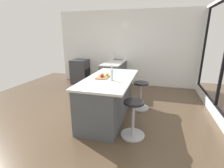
{
  "coord_description": "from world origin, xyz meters",
  "views": [
    {
      "loc": [
        3.14,
        1.14,
        1.79
      ],
      "look_at": [
        -0.15,
        0.23,
        0.78
      ],
      "focal_mm": 26.47,
      "sensor_mm": 36.0,
      "label": 1
    }
  ],
  "objects_px": {
    "apple_yellow": "(107,74)",
    "water_bottle": "(112,75)",
    "stool_by_window": "(140,96)",
    "stool_middle": "(133,120)",
    "apple_green": "(102,75)",
    "kitchen_island": "(108,97)",
    "apple_red": "(102,76)",
    "oven_range": "(80,71)",
    "cutting_board": "(103,77)"
  },
  "relations": [
    {
      "from": "apple_yellow",
      "to": "water_bottle",
      "type": "relative_size",
      "value": 0.23
    },
    {
      "from": "stool_by_window",
      "to": "stool_middle",
      "type": "relative_size",
      "value": 1.0
    },
    {
      "from": "apple_green",
      "to": "stool_by_window",
      "type": "bearing_deg",
      "value": 128.98
    },
    {
      "from": "stool_middle",
      "to": "apple_yellow",
      "type": "relative_size",
      "value": 9.46
    },
    {
      "from": "kitchen_island",
      "to": "stool_middle",
      "type": "relative_size",
      "value": 2.88
    },
    {
      "from": "apple_red",
      "to": "apple_yellow",
      "type": "distance_m",
      "value": 0.17
    },
    {
      "from": "oven_range",
      "to": "apple_red",
      "type": "bearing_deg",
      "value": 34.86
    },
    {
      "from": "kitchen_island",
      "to": "stool_middle",
      "type": "distance_m",
      "value": 0.92
    },
    {
      "from": "stool_middle",
      "to": "apple_red",
      "type": "distance_m",
      "value": 1.13
    },
    {
      "from": "stool_by_window",
      "to": "cutting_board",
      "type": "height_order",
      "value": "cutting_board"
    },
    {
      "from": "water_bottle",
      "to": "cutting_board",
      "type": "bearing_deg",
      "value": -124.09
    },
    {
      "from": "oven_range",
      "to": "kitchen_island",
      "type": "distance_m",
      "value": 3.01
    },
    {
      "from": "stool_by_window",
      "to": "cutting_board",
      "type": "xyz_separation_m",
      "value": [
        0.66,
        -0.76,
        0.6
      ]
    },
    {
      "from": "stool_middle",
      "to": "water_bottle",
      "type": "bearing_deg",
      "value": -128.65
    },
    {
      "from": "stool_by_window",
      "to": "apple_green",
      "type": "xyz_separation_m",
      "value": [
        0.63,
        -0.78,
        0.65
      ]
    },
    {
      "from": "apple_green",
      "to": "apple_yellow",
      "type": "height_order",
      "value": "apple_green"
    },
    {
      "from": "stool_middle",
      "to": "apple_yellow",
      "type": "distance_m",
      "value": 1.17
    },
    {
      "from": "kitchen_island",
      "to": "water_bottle",
      "type": "bearing_deg",
      "value": 35.91
    },
    {
      "from": "oven_range",
      "to": "apple_yellow",
      "type": "distance_m",
      "value": 2.98
    },
    {
      "from": "cutting_board",
      "to": "kitchen_island",
      "type": "bearing_deg",
      "value": 111.77
    },
    {
      "from": "kitchen_island",
      "to": "apple_yellow",
      "type": "relative_size",
      "value": 27.22
    },
    {
      "from": "kitchen_island",
      "to": "water_bottle",
      "type": "distance_m",
      "value": 0.63
    },
    {
      "from": "kitchen_island",
      "to": "apple_green",
      "type": "distance_m",
      "value": 0.52
    },
    {
      "from": "oven_range",
      "to": "stool_by_window",
      "type": "xyz_separation_m",
      "value": [
        1.77,
        2.49,
        -0.13
      ]
    },
    {
      "from": "water_bottle",
      "to": "apple_green",
      "type": "bearing_deg",
      "value": -126.6
    },
    {
      "from": "stool_middle",
      "to": "water_bottle",
      "type": "xyz_separation_m",
      "value": [
        -0.41,
        -0.51,
        0.71
      ]
    },
    {
      "from": "kitchen_island",
      "to": "stool_by_window",
      "type": "relative_size",
      "value": 2.88
    },
    {
      "from": "oven_range",
      "to": "cutting_board",
      "type": "relative_size",
      "value": 2.49
    },
    {
      "from": "stool_middle",
      "to": "water_bottle",
      "type": "distance_m",
      "value": 0.97
    },
    {
      "from": "cutting_board",
      "to": "apple_green",
      "type": "xyz_separation_m",
      "value": [
        -0.03,
        -0.02,
        0.05
      ]
    },
    {
      "from": "kitchen_island",
      "to": "apple_yellow",
      "type": "distance_m",
      "value": 0.51
    },
    {
      "from": "oven_range",
      "to": "kitchen_island",
      "type": "height_order",
      "value": "kitchen_island"
    },
    {
      "from": "oven_range",
      "to": "cutting_board",
      "type": "bearing_deg",
      "value": 35.46
    },
    {
      "from": "stool_by_window",
      "to": "apple_green",
      "type": "relative_size",
      "value": 9.29
    },
    {
      "from": "apple_green",
      "to": "apple_yellow",
      "type": "distance_m",
      "value": 0.11
    },
    {
      "from": "apple_red",
      "to": "water_bottle",
      "type": "bearing_deg",
      "value": 64.66
    },
    {
      "from": "cutting_board",
      "to": "apple_yellow",
      "type": "bearing_deg",
      "value": 147.37
    },
    {
      "from": "kitchen_island",
      "to": "apple_red",
      "type": "bearing_deg",
      "value": -49.49
    },
    {
      "from": "apple_green",
      "to": "stool_middle",
      "type": "bearing_deg",
      "value": 52.04
    },
    {
      "from": "kitchen_island",
      "to": "cutting_board",
      "type": "relative_size",
      "value": 5.45
    },
    {
      "from": "cutting_board",
      "to": "apple_yellow",
      "type": "height_order",
      "value": "apple_yellow"
    },
    {
      "from": "water_bottle",
      "to": "oven_range",
      "type": "bearing_deg",
      "value": -142.69
    },
    {
      "from": "apple_yellow",
      "to": "water_bottle",
      "type": "height_order",
      "value": "water_bottle"
    },
    {
      "from": "apple_red",
      "to": "apple_green",
      "type": "height_order",
      "value": "apple_green"
    },
    {
      "from": "stool_by_window",
      "to": "apple_yellow",
      "type": "relative_size",
      "value": 9.46
    },
    {
      "from": "apple_yellow",
      "to": "water_bottle",
      "type": "xyz_separation_m",
      "value": [
        0.28,
        0.18,
        0.07
      ]
    },
    {
      "from": "cutting_board",
      "to": "apple_yellow",
      "type": "xyz_separation_m",
      "value": [
        -0.11,
        0.07,
        0.05
      ]
    },
    {
      "from": "cutting_board",
      "to": "apple_red",
      "type": "xyz_separation_m",
      "value": [
        0.05,
        -0.0,
        0.05
      ]
    },
    {
      "from": "oven_range",
      "to": "apple_yellow",
      "type": "height_order",
      "value": "apple_yellow"
    },
    {
      "from": "kitchen_island",
      "to": "stool_middle",
      "type": "bearing_deg",
      "value": 47.02
    }
  ]
}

